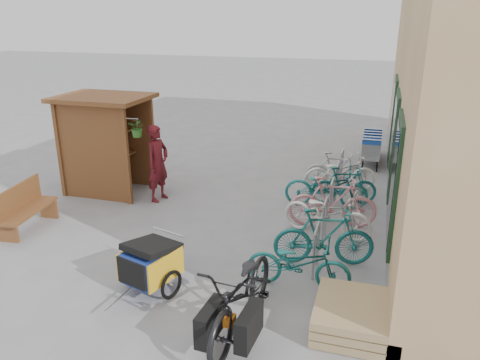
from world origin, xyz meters
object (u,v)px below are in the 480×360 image
(pallet_stack, at_px, (351,316))
(child_trailer, at_px, (151,262))
(shopping_carts, at_px, (372,144))
(cargo_bike, at_px, (243,295))
(bike_7, at_px, (336,170))
(bench, at_px, (25,207))
(kiosk, at_px, (102,131))
(bike_0, at_px, (299,263))
(bike_5, at_px, (344,186))
(bike_3, at_px, (332,202))
(bike_4, at_px, (326,187))
(bike_1, at_px, (324,237))
(bike_6, at_px, (340,173))
(person_kiosk, at_px, (158,163))
(bike_2, at_px, (327,213))

(pallet_stack, xyz_separation_m, child_trailer, (-3.16, 0.12, 0.28))
(shopping_carts, relative_size, cargo_bike, 0.93)
(bike_7, bearing_deg, bench, 119.55)
(kiosk, height_order, bike_0, kiosk)
(pallet_stack, xyz_separation_m, bench, (-6.68, 1.42, 0.28))
(shopping_carts, relative_size, child_trailer, 1.39)
(shopping_carts, height_order, bike_5, shopping_carts)
(shopping_carts, bearing_deg, bike_5, -97.93)
(pallet_stack, relative_size, bike_3, 0.66)
(bike_4, xyz_separation_m, bike_7, (0.08, 1.40, -0.03))
(bike_1, distance_m, bike_6, 3.81)
(bike_7, bearing_deg, kiosk, 102.15)
(cargo_bike, bearing_deg, bike_3, 82.36)
(bench, bearing_deg, person_kiosk, 42.75)
(cargo_bike, relative_size, bike_3, 1.26)
(bike_3, bearing_deg, bike_6, -8.54)
(shopping_carts, bearing_deg, bike_7, -107.48)
(pallet_stack, bearing_deg, shopping_carts, 90.00)
(bike_6, bearing_deg, child_trailer, 137.52)
(bike_2, bearing_deg, bike_1, -164.63)
(person_kiosk, bearing_deg, cargo_bike, -128.35)
(pallet_stack, height_order, bike_2, bike_2)
(bike_2, bearing_deg, pallet_stack, -155.18)
(bench, xyz_separation_m, child_trailer, (3.52, -1.30, 0.01))
(kiosk, xyz_separation_m, bike_3, (5.64, -0.52, -1.00))
(shopping_carts, relative_size, bike_6, 1.18)
(shopping_carts, bearing_deg, kiosk, -144.78)
(bike_1, relative_size, bike_2, 0.97)
(pallet_stack, xyz_separation_m, bike_5, (-0.51, 4.67, 0.25))
(cargo_bike, xyz_separation_m, bike_2, (0.76, 3.41, -0.10))
(shopping_carts, distance_m, child_trailer, 8.77)
(child_trailer, xyz_separation_m, bike_7, (2.36, 5.64, -0.02))
(shopping_carts, bearing_deg, bike_6, -103.76)
(cargo_bike, bearing_deg, pallet_stack, 22.77)
(bike_7, bearing_deg, bike_2, 175.36)
(pallet_stack, bearing_deg, bike_1, 109.40)
(person_kiosk, xyz_separation_m, bike_4, (3.88, 0.67, -0.42))
(bench, bearing_deg, bike_3, 10.71)
(pallet_stack, distance_m, bench, 6.83)
(bike_3, relative_size, bike_4, 0.97)
(child_trailer, bearing_deg, bike_0, 34.25)
(bench, relative_size, child_trailer, 1.01)
(kiosk, distance_m, bike_6, 5.94)
(bike_5, bearing_deg, pallet_stack, 171.46)
(cargo_bike, distance_m, bike_3, 3.92)
(bike_1, height_order, bike_2, bike_1)
(bike_3, relative_size, bike_5, 1.20)
(bench, distance_m, person_kiosk, 3.00)
(kiosk, distance_m, bike_0, 6.27)
(cargo_bike, bearing_deg, bike_1, 73.52)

